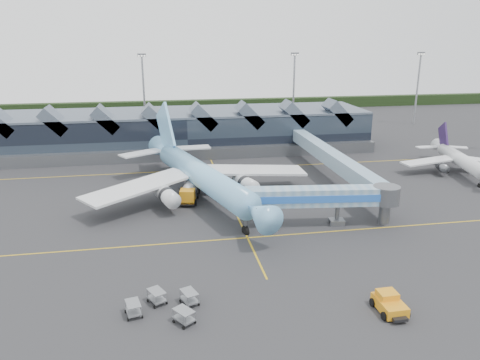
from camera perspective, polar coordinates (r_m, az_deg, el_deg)
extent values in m
plane|color=#262628|center=(73.74, -0.28, -4.54)|extent=(260.00, 260.00, 0.00)
cube|color=gold|center=(66.50, 0.91, -7.05)|extent=(120.00, 0.25, 0.01)
cube|color=gold|center=(100.00, -3.05, 1.33)|extent=(120.00, 0.25, 0.01)
cube|color=gold|center=(82.99, -1.47, -2.01)|extent=(0.25, 60.00, 0.01)
cube|color=black|center=(179.66, -6.41, 9.01)|extent=(260.00, 4.00, 4.00)
cube|color=black|center=(117.90, -6.74, 5.93)|extent=(90.00, 20.00, 9.00)
cube|color=#4E5968|center=(117.08, -6.83, 8.19)|extent=(90.00, 20.00, 0.60)
cube|color=slate|center=(107.88, -6.30, 3.15)|extent=(90.00, 2.50, 2.60)
cube|color=#4E5968|center=(114.88, -27.04, 6.32)|extent=(6.43, 6.00, 6.43)
cube|color=#4E5968|center=(112.19, -21.64, 6.76)|extent=(6.43, 6.00, 6.43)
cube|color=#4E5968|center=(110.54, -16.01, 7.17)|extent=(6.43, 6.00, 6.43)
cube|color=#4E5968|center=(109.96, -10.26, 7.51)|extent=(6.43, 6.00, 6.43)
cube|color=#4E5968|center=(110.49, -4.50, 7.77)|extent=(6.43, 6.00, 6.43)
cube|color=#4E5968|center=(112.09, 1.15, 7.96)|extent=(6.43, 6.00, 6.43)
cube|color=#4E5968|center=(114.74, 6.60, 8.06)|extent=(6.43, 6.00, 6.43)
cube|color=#4E5968|center=(118.35, 11.76, 8.10)|extent=(6.43, 6.00, 6.43)
cylinder|color=gray|center=(140.46, -11.63, 10.20)|extent=(0.56, 0.56, 22.00)
cube|color=slate|center=(139.61, -11.90, 14.68)|extent=(2.40, 0.50, 0.90)
cylinder|color=gray|center=(146.50, 6.55, 10.71)|extent=(0.56, 0.56, 22.00)
cube|color=slate|center=(145.69, 6.71, 15.01)|extent=(2.40, 0.50, 0.90)
cylinder|color=gray|center=(160.78, 20.79, 10.29)|extent=(0.56, 0.56, 22.00)
cube|color=slate|center=(160.04, 21.22, 14.19)|extent=(2.40, 0.50, 0.90)
cylinder|color=#77CBF1|center=(79.76, -4.63, 0.51)|extent=(13.78, 33.40, 4.15)
cone|color=#77CBF1|center=(62.95, 2.32, -4.08)|extent=(5.65, 6.73, 4.15)
cube|color=black|center=(62.05, 2.66, -3.55)|extent=(1.61, 0.78, 0.48)
cone|color=#77CBF1|center=(98.47, -9.29, 3.76)|extent=(6.21, 8.57, 4.15)
cube|color=silver|center=(78.05, -12.23, -0.77)|extent=(19.05, 15.93, 1.37)
cube|color=silver|center=(85.57, 1.59, 1.22)|extent=(18.98, 6.60, 1.37)
cylinder|color=silver|center=(75.83, -8.84, -1.94)|extent=(4.14, 6.27, 2.57)
cylinder|color=silver|center=(81.06, 0.68, -0.46)|extent=(4.14, 6.27, 2.57)
cube|color=#77CBF1|center=(95.77, -9.05, 6.04)|extent=(3.57, 10.31, 11.44)
cube|color=silver|center=(95.73, -11.93, 3.22)|extent=(9.15, 7.33, 0.27)
cube|color=silver|center=(98.78, -6.21, 3.92)|extent=(8.81, 3.80, 0.27)
cylinder|color=slate|center=(67.31, 0.68, -5.63)|extent=(0.31, 0.31, 2.40)
cylinder|color=slate|center=(80.84, -7.28, -1.79)|extent=(0.31, 0.31, 2.40)
cylinder|color=slate|center=(83.33, -2.72, -1.08)|extent=(0.31, 0.31, 2.40)
cylinder|color=black|center=(67.61, 0.68, -6.23)|extent=(0.92, 1.61, 1.54)
cylinder|color=silver|center=(105.88, 25.39, 2.20)|extent=(6.57, 19.12, 2.71)
cone|color=silver|center=(116.29, 23.20, 3.80)|extent=(3.55, 4.80, 2.71)
cube|color=silver|center=(104.40, 21.98, 2.16)|extent=(11.58, 4.70, 0.91)
cylinder|color=slate|center=(103.32, 23.45, 1.44)|extent=(2.32, 3.53, 1.68)
cube|color=#2A1745|center=(114.81, 23.54, 4.89)|extent=(1.65, 6.04, 6.61)
cube|color=silver|center=(114.46, 21.92, 3.75)|extent=(5.23, 2.08, 0.23)
cube|color=silver|center=(116.71, 24.74, 3.66)|extent=(5.48, 3.96, 0.23)
cylinder|color=slate|center=(98.60, 27.21, -0.36)|extent=(0.25, 0.25, 1.57)
cylinder|color=slate|center=(106.22, 23.93, 1.23)|extent=(0.25, 0.25, 1.57)
cylinder|color=slate|center=(108.05, 26.20, 1.19)|extent=(0.25, 0.25, 1.57)
cylinder|color=black|center=(98.74, 27.17, -0.64)|extent=(0.60, 1.07, 1.00)
cube|color=#6D97B6|center=(70.24, 9.74, -1.96)|extent=(18.36, 4.84, 2.63)
cube|color=blue|center=(68.95, 10.00, -2.35)|extent=(18.05, 2.24, 1.09)
cube|color=#6D97B6|center=(68.69, 1.59, -2.16)|extent=(2.69, 3.16, 2.73)
cylinder|color=slate|center=(71.67, 11.77, -3.63)|extent=(0.64, 0.64, 4.55)
cube|color=slate|center=(72.34, 11.68, -5.01)|extent=(2.38, 2.06, 0.82)
cylinder|color=black|center=(72.15, 10.98, -5.11)|extent=(0.46, 0.85, 0.82)
cylinder|color=black|center=(72.61, 12.38, -5.05)|extent=(0.46, 0.85, 0.82)
cylinder|color=slate|center=(73.13, 17.39, -1.75)|extent=(4.00, 4.00, 2.73)
cylinder|color=slate|center=(73.88, 17.23, -3.42)|extent=(1.64, 1.64, 4.55)
cube|color=black|center=(81.73, -6.11, -1.87)|extent=(4.04, 9.25, 0.50)
cube|color=orange|center=(78.21, -6.42, -1.96)|extent=(2.76, 2.60, 2.19)
cube|color=black|center=(77.30, -6.50, -1.80)|extent=(2.18, 0.56, 1.00)
cylinder|color=#BBBABF|center=(82.43, -6.04, -0.71)|extent=(3.34, 6.10, 2.29)
sphere|color=#BBBABF|center=(85.16, -5.82, -0.12)|extent=(2.19, 2.19, 2.19)
sphere|color=#BBBABF|center=(79.70, -6.28, -1.35)|extent=(2.19, 2.19, 2.19)
cylinder|color=black|center=(79.18, -7.25, -2.74)|extent=(0.53, 1.04, 1.00)
cylinder|color=black|center=(78.87, -5.45, -2.76)|extent=(0.53, 1.04, 1.00)
cylinder|color=black|center=(82.43, -6.92, -1.91)|extent=(0.53, 1.04, 1.00)
cylinder|color=black|center=(82.14, -5.20, -1.93)|extent=(0.53, 1.04, 1.00)
cylinder|color=black|center=(84.76, -6.71, -1.36)|extent=(0.53, 1.04, 1.00)
cylinder|color=black|center=(84.48, -5.03, -1.37)|extent=(0.53, 1.04, 1.00)
cube|color=orange|center=(52.18, 17.77, -14.32)|extent=(2.43, 3.92, 1.08)
cube|color=orange|center=(52.26, 17.51, -13.21)|extent=(1.97, 1.76, 0.76)
cube|color=black|center=(50.83, 18.87, -15.70)|extent=(1.52, 0.89, 0.32)
cylinder|color=black|center=(50.86, 17.17, -15.58)|extent=(0.34, 0.87, 0.86)
cylinder|color=black|center=(51.98, 19.68, -15.08)|extent=(0.34, 0.87, 0.86)
cylinder|color=black|center=(52.78, 15.84, -14.16)|extent=(0.34, 0.87, 0.86)
cylinder|color=black|center=(53.86, 18.27, -13.71)|extent=(0.34, 0.87, 0.86)
cube|color=gray|center=(52.07, -10.10, -14.06)|extent=(2.16, 2.51, 0.14)
cube|color=gray|center=(51.60, -10.15, -13.19)|extent=(2.16, 2.51, 0.08)
cylinder|color=black|center=(53.12, -9.75, -13.81)|extent=(0.26, 0.36, 0.35)
cube|color=gray|center=(51.46, -6.19, -14.29)|extent=(2.02, 2.47, 0.14)
cube|color=gray|center=(50.98, -6.22, -13.41)|extent=(2.02, 2.47, 0.08)
cylinder|color=black|center=(52.50, -5.81, -14.04)|extent=(0.23, 0.37, 0.35)
cube|color=gray|center=(50.53, -12.85, -15.30)|extent=(1.77, 2.36, 0.14)
cube|color=gray|center=(50.04, -12.92, -14.42)|extent=(1.77, 2.36, 0.08)
cylinder|color=black|center=(51.45, -12.16, -15.08)|extent=(0.19, 0.36, 0.35)
cube|color=gray|center=(48.56, -6.83, -16.42)|extent=(2.33, 2.52, 0.14)
cube|color=gray|center=(48.06, -6.87, -15.51)|extent=(2.33, 2.52, 0.08)
cylinder|color=black|center=(49.64, -6.72, -16.09)|extent=(0.29, 0.35, 0.35)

